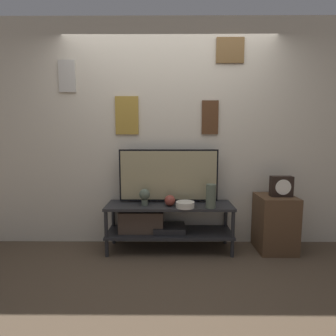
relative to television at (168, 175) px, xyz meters
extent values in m
plane|color=#4C3D2D|center=(0.01, -0.35, -0.87)|extent=(12.00, 12.00, 0.00)
cube|color=beige|center=(0.01, 0.17, 0.48)|extent=(6.40, 0.06, 2.70)
cube|color=#B7B2A8|center=(-1.19, 0.13, 1.16)|extent=(0.20, 0.02, 0.37)
cube|color=slate|center=(-1.19, 0.12, 1.16)|extent=(0.16, 0.01, 0.33)
cube|color=olive|center=(-0.50, 0.13, 0.70)|extent=(0.27, 0.02, 0.45)
cube|color=slate|center=(-0.50, 0.12, 0.70)|extent=(0.24, 0.01, 0.41)
cube|color=#4C2D19|center=(0.49, 0.13, 0.68)|extent=(0.20, 0.02, 0.40)
cube|color=#2D2D33|center=(0.49, 0.12, 0.68)|extent=(0.16, 0.01, 0.36)
cube|color=brown|center=(0.71, 0.13, 1.44)|extent=(0.32, 0.02, 0.29)
cube|color=white|center=(0.71, 0.12, 1.44)|extent=(0.28, 0.01, 0.25)
cube|color=#232326|center=(0.01, -0.09, -0.34)|extent=(1.45, 0.43, 0.03)
cube|color=#232326|center=(0.01, -0.09, -0.66)|extent=(1.45, 0.43, 0.03)
cylinder|color=#232326|center=(-0.68, -0.28, -0.60)|extent=(0.04, 0.04, 0.55)
cylinder|color=#232326|center=(0.70, -0.28, -0.60)|extent=(0.04, 0.04, 0.55)
cylinder|color=#232326|center=(-0.68, 0.09, -0.60)|extent=(0.04, 0.04, 0.55)
cylinder|color=#232326|center=(0.70, 0.09, -0.60)|extent=(0.04, 0.04, 0.55)
cube|color=black|center=(0.01, -0.09, -0.61)|extent=(0.36, 0.30, 0.07)
cube|color=#47382D|center=(-0.32, -0.09, -0.52)|extent=(0.51, 0.23, 0.25)
cylinder|color=black|center=(-0.32, 0.00, -0.31)|extent=(0.05, 0.05, 0.02)
cylinder|color=black|center=(0.32, 0.00, -0.31)|extent=(0.05, 0.05, 0.02)
cube|color=black|center=(0.00, 0.00, 0.00)|extent=(1.16, 0.04, 0.61)
cube|color=#998C66|center=(0.00, -0.01, 0.00)|extent=(1.12, 0.01, 0.57)
sphere|color=brown|center=(0.02, -0.16, -0.26)|extent=(0.12, 0.12, 0.12)
cylinder|color=#4C5647|center=(0.46, -0.24, -0.19)|extent=(0.11, 0.11, 0.26)
cylinder|color=beige|center=(0.18, -0.23, -0.29)|extent=(0.21, 0.21, 0.06)
cylinder|color=#4C5647|center=(-0.27, -0.15, -0.29)|extent=(0.07, 0.07, 0.07)
sphere|color=#4C5647|center=(-0.27, -0.15, -0.19)|extent=(0.12, 0.12, 0.12)
cube|color=#513823|center=(1.24, -0.09, -0.55)|extent=(0.41, 0.42, 0.65)
cube|color=black|center=(1.28, -0.11, -0.11)|extent=(0.24, 0.10, 0.23)
cylinder|color=white|center=(1.28, -0.17, -0.11)|extent=(0.17, 0.01, 0.17)
camera|label=1|loc=(0.01, -3.04, 0.46)|focal=28.00mm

